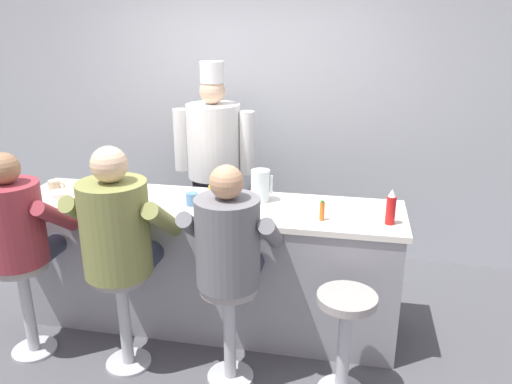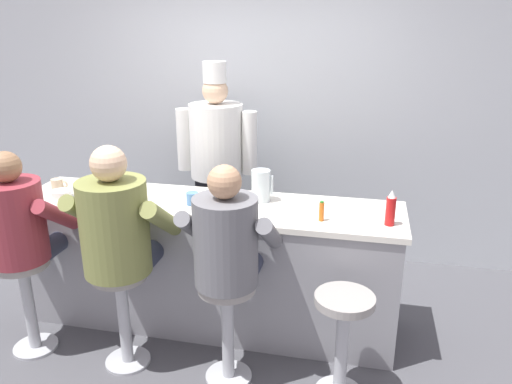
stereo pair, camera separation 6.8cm
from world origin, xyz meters
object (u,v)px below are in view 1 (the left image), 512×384
Objects in this scene: mustard_bottle_yellow at (213,195)px; empty_stool_round at (345,329)px; water_pitcher_clear at (261,186)px; diner_seated_maroon at (18,230)px; coffee_mug_blue at (193,199)px; napkin_dispenser_chrome at (238,208)px; diner_seated_grey at (229,249)px; cook_in_whites_near at (214,159)px; ketchup_bottle_red at (391,208)px; cereal_bowl at (59,195)px; breakfast_plate at (125,206)px; hot_sauce_bottle_orange at (322,211)px; coffee_mug_tan at (55,186)px; diner_seated_olive at (119,233)px.

mustard_bottle_yellow reaches higher than empty_stool_round.
diner_seated_maroon is (-1.46, -0.70, -0.17)m from water_pitcher_clear.
napkin_dispenser_chrome reaches higher than coffee_mug_blue.
cook_in_whites_near is (-0.52, 1.50, 0.12)m from diner_seated_grey.
diner_seated_grey is at bearing -94.35° from water_pitcher_clear.
mustard_bottle_yellow is at bearing -74.37° from cook_in_whites_near.
ketchup_bottle_red is 1.57× the size of cereal_bowl.
breakfast_plate reaches higher than cereal_bowl.
hot_sauce_bottle_orange is 2.03m from coffee_mug_tan.
diner_seated_grey is at bearing 177.41° from empty_stool_round.
cereal_bowl is at bearing 146.01° from diner_seated_olive.
diner_seated_maroon reaches higher than coffee_mug_tan.
cereal_bowl is at bearing 178.55° from hot_sauce_bottle_orange.
ketchup_bottle_red is 0.87× the size of breakfast_plate.
napkin_dispenser_chrome is at bearing -9.75° from coffee_mug_tan.
diner_seated_olive is at bearing -152.19° from napkin_dispenser_chrome.
empty_stool_round is at bearing -28.43° from mustard_bottle_yellow.
mustard_bottle_yellow is 1.50× the size of cereal_bowl.
coffee_mug_tan reaches higher than empty_stool_round.
diner_seated_maroon reaches higher than breakfast_plate.
diner_seated_olive is at bearing -70.39° from breakfast_plate.
ketchup_bottle_red is 0.16× the size of diner_seated_olive.
coffee_mug_blue is 1.34m from empty_stool_round.
cereal_bowl is (-2.33, 0.02, -0.08)m from ketchup_bottle_red.
coffee_mug_tan is at bearing 173.70° from mustard_bottle_yellow.
water_pitcher_clear is at bearing 21.33° from coffee_mug_blue.
coffee_mug_blue is 0.09× the size of diner_seated_maroon.
mustard_bottle_yellow reaches higher than coffee_mug_tan.
coffee_mug_blue reaches higher than cereal_bowl.
breakfast_plate is at bearing -177.81° from hot_sauce_bottle_orange.
coffee_mug_blue is 0.61m from diner_seated_olive.
water_pitcher_clear is at bearing 163.82° from ketchup_bottle_red.
coffee_mug_tan is at bearing 176.09° from ketchup_bottle_red.
cereal_bowl is 1.04× the size of napkin_dispenser_chrome.
cereal_bowl is 0.18m from coffee_mug_tan.
diner_seated_olive is at bearing -164.92° from ketchup_bottle_red.
ketchup_bottle_red reaches higher than napkin_dispenser_chrome.
empty_stool_round is (1.09, -0.56, -0.54)m from coffee_mug_blue.
water_pitcher_clear is 1.62m from diner_seated_maroon.
empty_stool_round is (2.10, -0.03, -0.44)m from diner_seated_maroon.
coffee_mug_tan is 0.09× the size of diner_seated_olive.
coffee_mug_tan is 1.50m from napkin_dispenser_chrome.
coffee_mug_blue is at bearing 152.97° from empty_stool_round.
diner_seated_grey reaches higher than napkin_dispenser_chrome.
water_pitcher_clear is 0.16× the size of diner_seated_grey.
diner_seated_grey is 2.07× the size of empty_stool_round.
napkin_dispenser_chrome is (0.36, -0.17, 0.03)m from coffee_mug_blue.
cereal_bowl is at bearing 88.80° from diner_seated_maroon.
water_pitcher_clear is 0.99m from cook_in_whites_near.
diner_seated_maroon is at bearing 179.14° from empty_stool_round.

